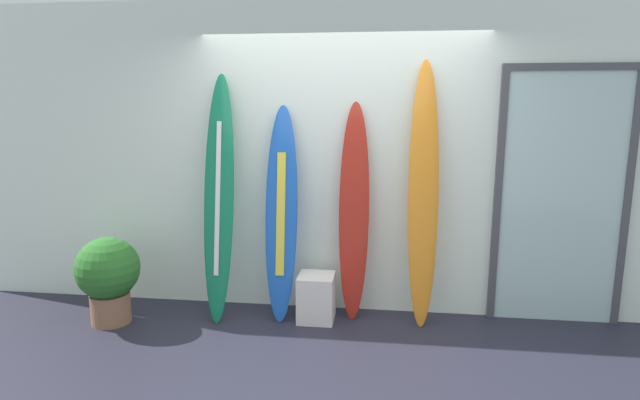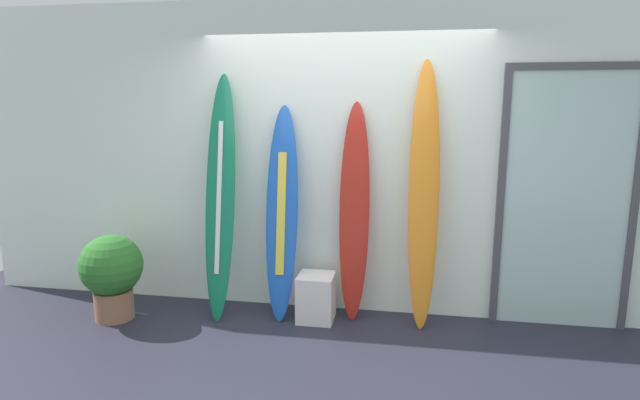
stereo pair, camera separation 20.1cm
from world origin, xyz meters
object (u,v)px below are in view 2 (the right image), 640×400
object	(u,v)px
glass_door	(566,195)
potted_plant	(112,271)
surfboard_crimson	(354,213)
surfboard_cobalt	(282,213)
surfboard_sunset	(424,198)
display_block_left	(316,297)
surfboard_emerald	(220,199)

from	to	relation	value
glass_door	potted_plant	distance (m)	3.97
surfboard_crimson	potted_plant	xyz separation A→B (m)	(-2.10, -0.42, -0.52)
surfboard_cobalt	surfboard_crimson	bearing A→B (deg)	7.06
surfboard_sunset	display_block_left	distance (m)	1.29
surfboard_emerald	surfboard_sunset	xyz separation A→B (m)	(1.77, 0.09, 0.05)
surfboard_cobalt	surfboard_emerald	bearing A→B (deg)	-173.87
surfboard_crimson	surfboard_sunset	xyz separation A→B (m)	(0.59, -0.05, 0.16)
surfboard_crimson	glass_door	size ratio (longest dim) A/B	0.86
surfboard_cobalt	display_block_left	bearing A→B (deg)	-10.71
surfboard_emerald	glass_door	distance (m)	2.96
surfboard_emerald	display_block_left	size ratio (longest dim) A/B	5.22
surfboard_cobalt	potted_plant	world-z (taller)	surfboard_cobalt
surfboard_emerald	surfboard_crimson	xyz separation A→B (m)	(1.18, 0.14, -0.11)
glass_door	potted_plant	world-z (taller)	glass_door
surfboard_cobalt	display_block_left	distance (m)	0.81
surfboard_emerald	surfboard_sunset	size ratio (longest dim) A/B	0.95
surfboard_emerald	glass_door	bearing A→B (deg)	5.26
surfboard_cobalt	surfboard_crimson	world-z (taller)	surfboard_crimson
surfboard_crimson	potted_plant	world-z (taller)	surfboard_crimson
surfboard_crimson	display_block_left	size ratio (longest dim) A/B	4.63
surfboard_emerald	potted_plant	size ratio (longest dim) A/B	2.81
surfboard_cobalt	glass_door	bearing A→B (deg)	5.06
surfboard_cobalt	potted_plant	bearing A→B (deg)	-166.83
glass_door	surfboard_cobalt	bearing A→B (deg)	-174.94
display_block_left	glass_door	xyz separation A→B (m)	(2.08, 0.27, 0.94)
display_block_left	surfboard_emerald	bearing A→B (deg)	179.91
surfboard_emerald	surfboard_crimson	distance (m)	1.19
surfboard_sunset	display_block_left	xyz separation A→B (m)	(-0.91, -0.09, -0.92)
display_block_left	potted_plant	world-z (taller)	potted_plant
surfboard_crimson	surfboard_emerald	bearing A→B (deg)	-173.37
surfboard_crimson	surfboard_cobalt	bearing A→B (deg)	-172.94
surfboard_cobalt	glass_door	world-z (taller)	glass_door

